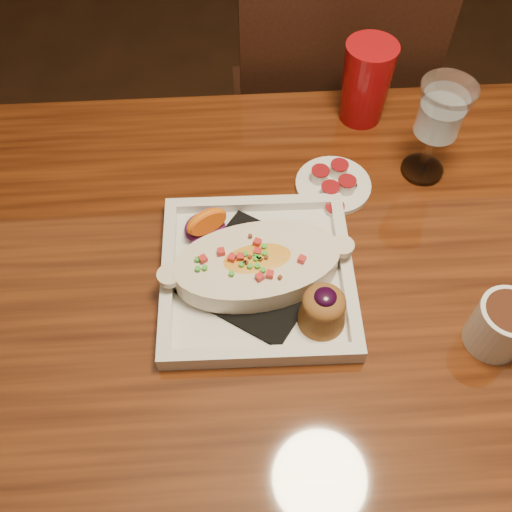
{
  "coord_description": "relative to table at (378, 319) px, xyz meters",
  "views": [
    {
      "loc": [
        -0.23,
        -0.43,
        1.48
      ],
      "look_at": [
        -0.2,
        0.06,
        0.77
      ],
      "focal_mm": 40.0,
      "sensor_mm": 36.0,
      "label": 1
    }
  ],
  "objects": [
    {
      "name": "floor",
      "position": [
        0.0,
        0.0,
        -0.65
      ],
      "size": [
        7.0,
        7.0,
        0.0
      ],
      "primitive_type": "plane",
      "color": "black",
      "rests_on": "ground"
    },
    {
      "name": "table",
      "position": [
        0.0,
        0.0,
        0.0
      ],
      "size": [
        1.5,
        0.9,
        0.75
      ],
      "color": "#672C0E",
      "rests_on": "floor"
    },
    {
      "name": "chair_far",
      "position": [
        -0.0,
        0.63,
        -0.15
      ],
      "size": [
        0.42,
        0.42,
        0.93
      ],
      "rotation": [
        0.0,
        0.0,
        3.14
      ],
      "color": "black",
      "rests_on": "floor"
    },
    {
      "name": "plate",
      "position": [
        -0.19,
        0.02,
        0.13
      ],
      "size": [
        0.29,
        0.29,
        0.08
      ],
      "rotation": [
        0.0,
        0.0,
        -0.02
      ],
      "color": "silver",
      "rests_on": "table"
    },
    {
      "name": "coffee_mug",
      "position": [
        0.13,
        -0.09,
        0.14
      ],
      "size": [
        0.11,
        0.08,
        0.08
      ],
      "rotation": [
        0.0,
        0.0,
        -0.29
      ],
      "color": "silver",
      "rests_on": "table"
    },
    {
      "name": "goblet",
      "position": [
        0.1,
        0.23,
        0.22
      ],
      "size": [
        0.09,
        0.09,
        0.18
      ],
      "color": "silver",
      "rests_on": "table"
    },
    {
      "name": "saucer",
      "position": [
        -0.06,
        0.2,
        0.11
      ],
      "size": [
        0.13,
        0.13,
        0.09
      ],
      "color": "silver",
      "rests_on": "table"
    },
    {
      "name": "creamer_loose",
      "position": [
        -0.06,
        0.14,
        0.11
      ],
      "size": [
        0.03,
        0.03,
        0.02
      ],
      "color": "white",
      "rests_on": "table"
    },
    {
      "name": "red_tumbler",
      "position": [
        0.02,
        0.38,
        0.17
      ],
      "size": [
        0.09,
        0.09,
        0.15
      ],
      "primitive_type": "cone",
      "color": "#A10B10",
      "rests_on": "table"
    }
  ]
}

